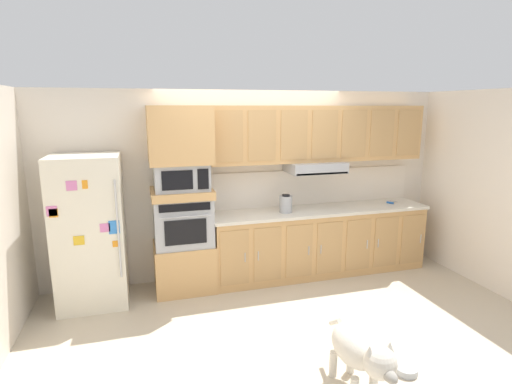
{
  "coord_description": "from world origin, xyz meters",
  "views": [
    {
      "loc": [
        -1.45,
        -4.13,
        2.29
      ],
      "look_at": [
        -0.17,
        0.28,
        1.31
      ],
      "focal_mm": 28.24,
      "sensor_mm": 36.0,
      "label": 1
    }
  ],
  "objects": [
    {
      "name": "ground_plane",
      "position": [
        0.0,
        0.0,
        0.0
      ],
      "size": [
        9.6,
        9.6,
        0.0
      ],
      "primitive_type": "plane",
      "color": "beige"
    },
    {
      "name": "back_kitchen_wall",
      "position": [
        0.0,
        1.11,
        1.25
      ],
      "size": [
        6.2,
        0.12,
        2.5
      ],
      "primitive_type": "cube",
      "color": "silver",
      "rests_on": "ground"
    },
    {
      "name": "side_panel_right",
      "position": [
        2.8,
        0.0,
        1.25
      ],
      "size": [
        0.12,
        7.1,
        2.5
      ],
      "primitive_type": "cube",
      "color": "white",
      "rests_on": "ground"
    },
    {
      "name": "refrigerator",
      "position": [
        -2.05,
        0.68,
        0.88
      ],
      "size": [
        0.76,
        0.73,
        1.76
      ],
      "color": "silver",
      "rests_on": "ground"
    },
    {
      "name": "oven_base_cabinet",
      "position": [
        -0.98,
        0.75,
        0.3
      ],
      "size": [
        0.74,
        0.62,
        0.6
      ],
      "primitive_type": "cube",
      "color": "tan",
      "rests_on": "ground"
    },
    {
      "name": "built_in_oven",
      "position": [
        -0.98,
        0.75,
        0.9
      ],
      "size": [
        0.7,
        0.62,
        0.6
      ],
      "color": "#A8AAAF",
      "rests_on": "oven_base_cabinet"
    },
    {
      "name": "appliance_mid_shelf",
      "position": [
        -0.98,
        0.75,
        1.25
      ],
      "size": [
        0.74,
        0.62,
        0.1
      ],
      "primitive_type": "cube",
      "color": "tan",
      "rests_on": "built_in_oven"
    },
    {
      "name": "microwave",
      "position": [
        -0.98,
        0.75,
        1.46
      ],
      "size": [
        0.64,
        0.54,
        0.32
      ],
      "color": "#A8AAAF",
      "rests_on": "appliance_mid_shelf"
    },
    {
      "name": "appliance_upper_cabinet",
      "position": [
        -0.98,
        0.75,
        1.96
      ],
      "size": [
        0.74,
        0.62,
        0.68
      ],
      "primitive_type": "cube",
      "color": "tan",
      "rests_on": "microwave"
    },
    {
      "name": "lower_cabinet_run",
      "position": [
        0.89,
        0.75,
        0.44
      ],
      "size": [
        3.0,
        0.63,
        0.88
      ],
      "color": "tan",
      "rests_on": "ground"
    },
    {
      "name": "countertop_slab",
      "position": [
        0.89,
        0.75,
        0.9
      ],
      "size": [
        3.04,
        0.64,
        0.04
      ],
      "primitive_type": "cube",
      "color": "silver",
      "rests_on": "lower_cabinet_run"
    },
    {
      "name": "backsplash_panel",
      "position": [
        0.89,
        1.04,
        1.17
      ],
      "size": [
        3.04,
        0.02,
        0.5
      ],
      "primitive_type": "cube",
      "color": "white",
      "rests_on": "countertop_slab"
    },
    {
      "name": "upper_cabinet_with_hood",
      "position": [
        0.89,
        0.87,
        1.9
      ],
      "size": [
        3.0,
        0.48,
        0.88
      ],
      "color": "tan",
      "rests_on": "backsplash_panel"
    },
    {
      "name": "screwdriver",
      "position": [
        1.99,
        0.74,
        0.93
      ],
      "size": [
        0.17,
        0.16,
        0.03
      ],
      "color": "blue",
      "rests_on": "countertop_slab"
    },
    {
      "name": "electric_kettle",
      "position": [
        0.37,
        0.7,
        1.03
      ],
      "size": [
        0.17,
        0.17,
        0.24
      ],
      "color": "#A8AAAF",
      "rests_on": "countertop_slab"
    },
    {
      "name": "dog",
      "position": [
        0.14,
        -1.62,
        0.39
      ],
      "size": [
        0.31,
        0.97,
        0.61
      ],
      "rotation": [
        0.0,
        0.0,
        -1.56
      ],
      "color": "beige",
      "rests_on": "ground"
    },
    {
      "name": "dog_food_bowl",
      "position": [
        0.69,
        -1.5,
        0.03
      ],
      "size": [
        0.2,
        0.2,
        0.06
      ],
      "color": "#B2B7BC",
      "rests_on": "ground"
    }
  ]
}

